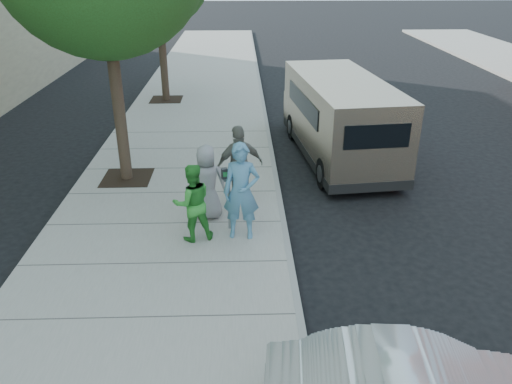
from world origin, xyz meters
TOP-DOWN VIEW (x-y plane):
  - ground at (0.00, 0.00)m, footprint 120.00×120.00m
  - sidewalk at (-1.00, 0.00)m, footprint 5.00×60.00m
  - curb_face at (1.44, 0.00)m, footprint 0.12×60.00m
  - parking_meter at (0.32, -0.26)m, footprint 0.29×0.18m
  - van at (3.29, 4.07)m, footprint 2.60×6.19m
  - person_officer at (0.57, -0.57)m, footprint 0.74×0.53m
  - person_green_shirt at (-0.37, -0.64)m, footprint 0.90×0.78m
  - person_gray_shirt at (-0.14, 0.25)m, footprint 0.81×0.55m
  - person_striped_polo at (0.53, 0.86)m, footprint 1.15×0.77m

SIDE VIEW (x-z plane):
  - ground at x=0.00m, z-range 0.00..0.00m
  - sidewalk at x=-1.00m, z-range 0.00..0.15m
  - curb_face at x=1.44m, z-range -0.01..0.15m
  - person_green_shirt at x=-0.37m, z-range 0.15..1.71m
  - person_gray_shirt at x=-0.14m, z-range 0.15..1.75m
  - person_striped_polo at x=0.53m, z-range 0.15..1.97m
  - person_officer at x=0.57m, z-range 0.15..2.08m
  - parking_meter at x=0.32m, z-range 0.45..1.78m
  - van at x=3.29m, z-range 0.07..2.30m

